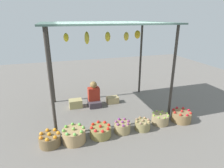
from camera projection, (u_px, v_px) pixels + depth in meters
name	position (u px, v px, depth m)	size (l,w,h in m)	color
ground_plane	(107.00, 109.00, 5.62)	(14.00, 14.00, 0.00)	slate
market_stall_structure	(107.00, 30.00, 4.87)	(3.27, 2.20, 2.46)	#38332D
vendor_person	(94.00, 97.00, 5.72)	(0.36, 0.44, 0.78)	#41373F
basket_oranges	(50.00, 140.00, 3.99)	(0.46, 0.46, 0.30)	brown
basket_green_apples	(74.00, 135.00, 4.08)	(0.50, 0.50, 0.36)	tan
basket_red_tomatoes	(100.00, 131.00, 4.29)	(0.49, 0.49, 0.29)	olive
basket_purple_onions	(122.00, 127.00, 4.45)	(0.38, 0.38, 0.30)	#9B8658
basket_potatoes	(142.00, 125.00, 4.56)	(0.37, 0.37, 0.27)	#8A7F50
basket_limes	(160.00, 119.00, 4.81)	(0.43, 0.43, 0.28)	#958159
basket_red_apples	(181.00, 116.00, 4.92)	(0.51, 0.51, 0.32)	olive
wooden_crate_near_vendor	(76.00, 103.00, 5.67)	(0.38, 0.27, 0.24)	tan
wooden_crate_stacked_rear	(113.00, 100.00, 5.96)	(0.37, 0.24, 0.20)	tan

